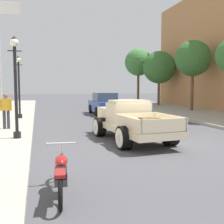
{
  "coord_description": "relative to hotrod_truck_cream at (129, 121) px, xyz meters",
  "views": [
    {
      "loc": [
        -4.27,
        -9.1,
        2.12
      ],
      "look_at": [
        -1.11,
        2.65,
        1.0
      ],
      "focal_mm": 44.69,
      "sensor_mm": 36.0,
      "label": 1
    }
  ],
  "objects": [
    {
      "name": "street_lamp_near",
      "position": [
        -4.32,
        0.62,
        1.63
      ],
      "size": [
        0.5,
        0.32,
        3.85
      ],
      "color": "black",
      "rests_on": "sidewalk_left"
    },
    {
      "name": "flagpole",
      "position": [
        -6.17,
        14.17,
        5.02
      ],
      "size": [
        1.74,
        0.16,
        9.16
      ],
      "color": "#B2B2B7",
      "rests_on": "sidewalk_left"
    },
    {
      "name": "motorcycle_parked",
      "position": [
        -3.13,
        -5.12,
        -0.31
      ],
      "size": [
        0.62,
        2.12,
        0.93
      ],
      "color": "black",
      "rests_on": "ground"
    },
    {
      "name": "hotrod_truck_cream",
      "position": [
        0.0,
        0.0,
        0.0
      ],
      "size": [
        2.48,
        5.04,
        1.58
      ],
      "color": "beige",
      "rests_on": "ground"
    },
    {
      "name": "ground_plane",
      "position": [
        0.73,
        -1.4,
        -0.75
      ],
      "size": [
        140.0,
        140.0,
        0.0
      ],
      "primitive_type": "plane",
      "color": "#47474C"
    },
    {
      "name": "street_tree_third",
      "position": [
        8.89,
        16.7,
        3.35
      ],
      "size": [
        3.39,
        3.39,
        5.65
      ],
      "color": "brown",
      "rests_on": "sidewalk_right"
    },
    {
      "name": "car_background_blue",
      "position": [
        1.39,
        10.05,
        0.01
      ],
      "size": [
        1.89,
        4.31,
        1.65
      ],
      "color": "#284293",
      "rests_on": "ground"
    },
    {
      "name": "street_tree_farthest",
      "position": [
        7.46,
        19.08,
        4.03
      ],
      "size": [
        3.02,
        3.02,
        6.17
      ],
      "color": "brown",
      "rests_on": "sidewalk_right"
    },
    {
      "name": "street_lamp_far",
      "position": [
        -4.61,
        7.71,
        1.63
      ],
      "size": [
        0.5,
        0.32,
        3.85
      ],
      "color": "black",
      "rests_on": "sidewalk_left"
    },
    {
      "name": "pedestrian_sidewalk_left",
      "position": [
        -4.96,
        3.23,
        0.33
      ],
      "size": [
        0.53,
        0.22,
        1.65
      ],
      "color": "#333338",
      "rests_on": "sidewalk_left"
    },
    {
      "name": "street_tree_second",
      "position": [
        8.82,
        10.02,
        3.63
      ],
      "size": [
        2.94,
        2.94,
        5.73
      ],
      "color": "brown",
      "rests_on": "sidewalk_right"
    }
  ]
}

